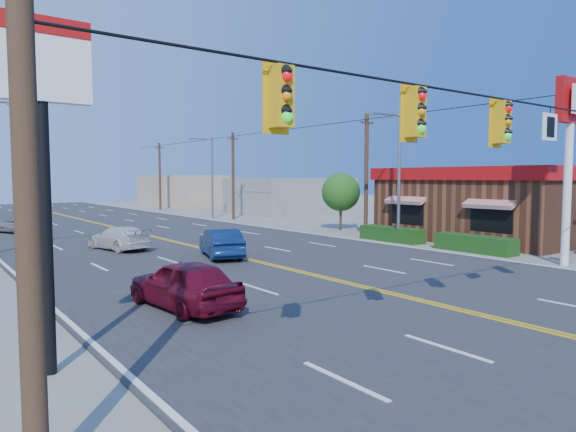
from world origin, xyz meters
TOP-DOWN VIEW (x-y plane):
  - ground at (0.00, 0.00)m, footprint 160.00×160.00m
  - road at (0.00, 20.00)m, footprint 20.00×120.00m
  - signal_span at (-0.12, 0.00)m, footprint 24.32×0.34m
  - kfc at (19.90, 12.00)m, footprint 16.30×12.40m
  - kfc_pylon at (11.00, 4.00)m, footprint 2.20×0.36m
  - pizza_hut_sign at (-11.00, 4.00)m, footprint 1.90×0.30m
  - streetlight_se at (10.79, 14.00)m, footprint 2.55×0.25m
  - streetlight_ne at (10.79, 38.00)m, footprint 2.55×0.25m
  - utility_pole_near at (12.20, 18.00)m, footprint 0.28×0.28m
  - utility_pole_mid at (12.20, 36.00)m, footprint 0.28×0.28m
  - utility_pole_far at (12.20, 54.00)m, footprint 0.28×0.28m
  - tree_kfc_rear at (13.50, 22.00)m, footprint 2.94×2.94m
  - bld_east_mid at (22.00, 40.00)m, footprint 12.00×10.00m
  - bld_east_far at (19.00, 62.00)m, footprint 10.00×10.00m
  - car_magenta at (-6.56, 7.09)m, footprint 2.22×4.61m
  - car_blue at (-0.70, 15.31)m, footprint 2.80×4.66m
  - car_white at (-3.91, 21.12)m, footprint 2.70×4.74m
  - car_silver at (-6.92, 34.19)m, footprint 3.45×4.59m

SIDE VIEW (x-z plane):
  - ground at x=0.00m, z-range 0.00..0.00m
  - road at x=0.00m, z-range 0.00..0.06m
  - car_silver at x=-6.92m, z-range 0.00..1.16m
  - car_white at x=-3.91m, z-range 0.00..1.30m
  - car_blue at x=-0.70m, z-range 0.00..1.45m
  - car_magenta at x=-6.56m, z-range 0.00..1.52m
  - bld_east_mid at x=22.00m, z-range 0.00..4.00m
  - bld_east_far at x=19.00m, z-range 0.00..4.40m
  - kfc at x=19.90m, z-range 0.03..4.73m
  - tree_kfc_rear at x=13.50m, z-range 0.73..5.14m
  - utility_pole_near at x=12.20m, z-range 0.00..8.40m
  - utility_pole_mid at x=12.20m, z-range 0.00..8.40m
  - utility_pole_far at x=12.20m, z-range 0.00..8.40m
  - streetlight_se at x=10.79m, z-range 0.51..8.51m
  - streetlight_ne at x=10.79m, z-range 0.51..8.51m
  - signal_span at x=-0.12m, z-range 0.39..9.39m
  - pizza_hut_sign at x=-11.00m, z-range 1.76..8.61m
  - kfc_pylon at x=11.00m, z-range 1.79..10.29m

